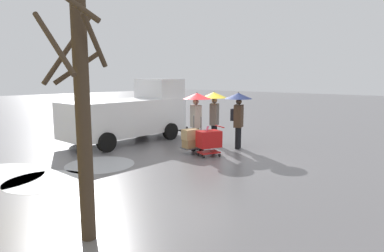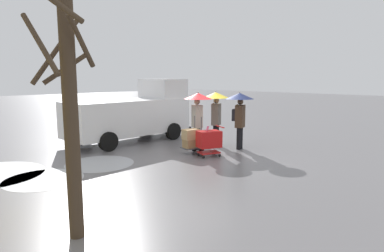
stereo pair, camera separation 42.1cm
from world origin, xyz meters
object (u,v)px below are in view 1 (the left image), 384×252
(pedestrian_black_side, at_px, (196,107))
(pedestrian_white_side, at_px, (238,107))
(bare_tree_near, at_px, (81,109))
(hand_dolly_boxes, at_px, (191,139))
(cargo_van_parked_right, at_px, (131,113))
(pedestrian_pink_side, at_px, (214,106))
(shopping_cart_vendor, at_px, (209,140))

(pedestrian_black_side, height_order, pedestrian_white_side, same)
(pedestrian_black_side, bearing_deg, bare_tree_near, 117.06)
(hand_dolly_boxes, bearing_deg, pedestrian_white_side, -112.36)
(cargo_van_parked_right, bearing_deg, pedestrian_white_side, -156.88)
(cargo_van_parked_right, distance_m, pedestrian_white_side, 4.56)
(pedestrian_pink_side, relative_size, bare_tree_near, 0.51)
(pedestrian_black_side, bearing_deg, shopping_cart_vendor, 152.50)
(cargo_van_parked_right, relative_size, hand_dolly_boxes, 4.08)
(shopping_cart_vendor, relative_size, pedestrian_pink_side, 0.49)
(pedestrian_black_side, relative_size, bare_tree_near, 0.51)
(pedestrian_pink_side, bearing_deg, pedestrian_black_side, 85.48)
(shopping_cart_vendor, xyz_separation_m, pedestrian_white_side, (-0.04, -1.65, 1.00))
(shopping_cart_vendor, xyz_separation_m, hand_dolly_boxes, (0.71, 0.15, -0.04))
(bare_tree_near, bearing_deg, pedestrian_black_side, -62.94)
(pedestrian_black_side, distance_m, pedestrian_white_side, 1.56)
(shopping_cart_vendor, height_order, bare_tree_near, bare_tree_near)
(shopping_cart_vendor, bearing_deg, pedestrian_black_side, -27.50)
(pedestrian_pink_side, relative_size, pedestrian_white_side, 1.00)
(pedestrian_black_side, bearing_deg, pedestrian_pink_side, -94.52)
(shopping_cart_vendor, bearing_deg, cargo_van_parked_right, 1.80)
(shopping_cart_vendor, relative_size, pedestrian_black_side, 0.49)
(cargo_van_parked_right, bearing_deg, shopping_cart_vendor, -178.20)
(hand_dolly_boxes, relative_size, pedestrian_black_side, 0.61)
(cargo_van_parked_right, distance_m, shopping_cart_vendor, 4.19)
(cargo_van_parked_right, distance_m, pedestrian_black_side, 3.18)
(shopping_cart_vendor, height_order, pedestrian_white_side, pedestrian_white_side)
(pedestrian_pink_side, bearing_deg, hand_dolly_boxes, 99.73)
(hand_dolly_boxes, bearing_deg, shopping_cart_vendor, -167.96)
(pedestrian_white_side, bearing_deg, pedestrian_black_side, 44.95)
(hand_dolly_boxes, bearing_deg, cargo_van_parked_right, -0.34)
(pedestrian_black_side, height_order, bare_tree_near, bare_tree_near)
(cargo_van_parked_right, xyz_separation_m, pedestrian_black_side, (-3.08, -0.68, 0.41))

